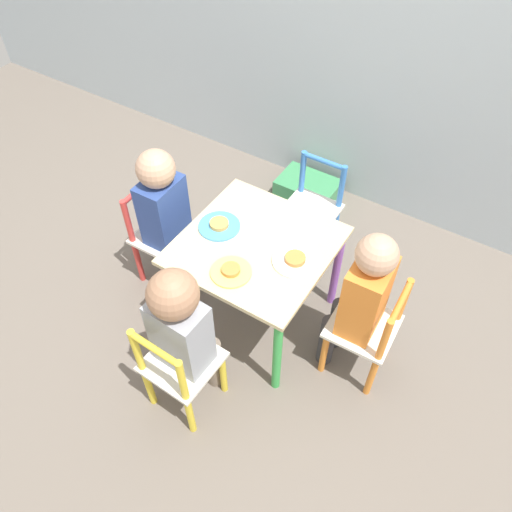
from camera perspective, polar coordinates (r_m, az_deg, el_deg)
ground_plane at (r=2.40m, az=0.00°, el=-6.70°), size 6.00×6.00×0.00m
kids_table at (r=2.07m, az=0.00°, el=0.01°), size 0.60×0.60×0.49m
chair_yellow at (r=1.97m, az=-8.79°, el=-12.57°), size 0.27×0.27×0.53m
chair_orange at (r=2.09m, az=12.62°, el=-8.39°), size 0.27×0.27×0.53m
chair_red at (r=2.41m, az=-10.71°, el=2.23°), size 0.27×0.27×0.53m
chair_blue at (r=2.51m, az=6.35°, el=5.12°), size 0.26×0.26×0.53m
child_front at (r=1.81m, az=-8.34°, el=-8.00°), size 0.20×0.23×0.77m
child_right at (r=1.93m, az=11.92°, el=-4.45°), size 0.21×0.20×0.77m
child_left at (r=2.24m, az=-10.22°, el=5.23°), size 0.22×0.20×0.76m
plate_front at (r=1.91m, az=-2.89°, el=-1.76°), size 0.16×0.16×0.03m
plate_right at (r=1.95m, az=4.49°, el=-0.48°), size 0.18×0.18×0.03m
plate_left at (r=2.08m, az=-4.22°, el=3.50°), size 0.18×0.18×0.03m
storage_bin at (r=2.94m, az=5.91°, el=7.63°), size 0.34×0.23×0.12m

